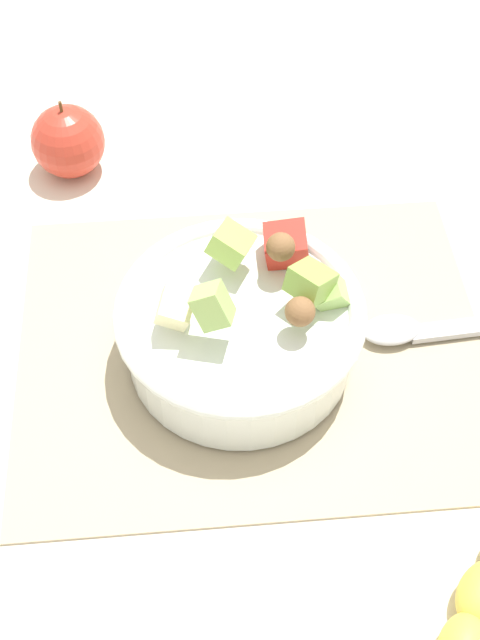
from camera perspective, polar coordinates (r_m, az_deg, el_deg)
name	(u,v)px	position (r m, az deg, el deg)	size (l,w,h in m)	color
ground_plane	(252,347)	(0.77, 0.85, -1.93)	(2.40, 2.40, 0.00)	silver
placemat	(252,346)	(0.77, 0.85, -1.80)	(0.44, 0.36, 0.01)	tan
salad_bowl	(241,326)	(0.73, 0.09, -0.40)	(0.22, 0.22, 0.13)	white
serving_spoon	(428,328)	(0.79, 12.96, -0.52)	(0.19, 0.04, 0.01)	#B7B7BC
whole_apple	(68,141)	(0.94, -11.91, 12.10)	(0.08, 0.08, 0.09)	#BC3828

